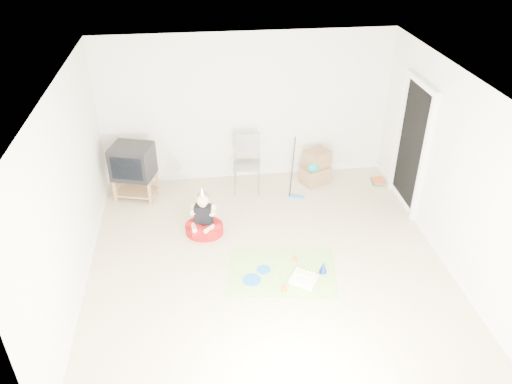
{
  "coord_description": "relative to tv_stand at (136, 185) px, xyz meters",
  "views": [
    {
      "loc": [
        -0.85,
        -5.49,
        4.55
      ],
      "look_at": [
        -0.1,
        0.4,
        0.9
      ],
      "focal_mm": 35.0,
      "sensor_mm": 36.0,
      "label": 1
    }
  ],
  "objects": [
    {
      "name": "party_mat",
      "position": [
        2.12,
        -2.22,
        -0.25
      ],
      "size": [
        1.62,
        1.29,
        0.01
      ],
      "primitive_type": "cube",
      "rotation": [
        0.0,
        0.0,
        -0.16
      ],
      "color": "#FB349C",
      "rests_on": "ground"
    },
    {
      "name": "blue_plate_far",
      "position": [
        1.69,
        -2.35,
        -0.24
      ],
      "size": [
        0.25,
        0.25,
        0.01
      ],
      "primitive_type": "cylinder",
      "rotation": [
        0.0,
        0.0,
        0.02
      ],
      "color": "blue",
      "rests_on": "party_mat"
    },
    {
      "name": "crt_tv",
      "position": [
        0.0,
        -0.0,
        0.44
      ],
      "size": [
        0.77,
        0.7,
        0.55
      ],
      "primitive_type": "cube",
      "rotation": [
        0.0,
        0.0,
        -0.3
      ],
      "color": "black",
      "rests_on": "tv_stand"
    },
    {
      "name": "book_pile",
      "position": [
        4.25,
        -0.04,
        -0.22
      ],
      "size": [
        0.25,
        0.3,
        0.06
      ],
      "color": "#226646",
      "rests_on": "ground"
    },
    {
      "name": "orange_cup_near",
      "position": [
        2.34,
        -2.02,
        -0.21
      ],
      "size": [
        0.07,
        0.07,
        0.07
      ],
      "primitive_type": "cylinder",
      "rotation": [
        0.0,
        0.0,
        0.21
      ],
      "color": "orange",
      "rests_on": "party_mat"
    },
    {
      "name": "floor_mop",
      "position": [
        2.7,
        -0.34,
        0.01
      ],
      "size": [
        0.26,
        0.32,
        1.0
      ],
      "color": "blue",
      "rests_on": "ground"
    },
    {
      "name": "folding_chair",
      "position": [
        1.89,
        0.04,
        0.23
      ],
      "size": [
        0.51,
        0.49,
        1.0
      ],
      "color": "gray",
      "rests_on": "ground"
    },
    {
      "name": "tv_stand",
      "position": [
        0.0,
        0.0,
        0.0
      ],
      "size": [
        0.76,
        0.59,
        0.42
      ],
      "color": "olive",
      "rests_on": "ground"
    },
    {
      "name": "ground",
      "position": [
        1.95,
        -1.94,
        -0.25
      ],
      "size": [
        5.0,
        5.0,
        0.0
      ],
      "primitive_type": "plane",
      "color": "beige",
      "rests_on": "ground"
    },
    {
      "name": "birthday_cake",
      "position": [
        2.37,
        -2.48,
        -0.21
      ],
      "size": [
        0.43,
        0.41,
        0.15
      ],
      "color": "white",
      "rests_on": "party_mat"
    },
    {
      "name": "cardboard_boxes",
      "position": [
        3.13,
        0.14,
        0.03
      ],
      "size": [
        0.58,
        0.54,
        0.6
      ],
      "color": "olive",
      "rests_on": "ground"
    },
    {
      "name": "doorway_recess",
      "position": [
        4.43,
        -0.74,
        0.77
      ],
      "size": [
        0.02,
        0.9,
        2.05
      ],
      "primitive_type": "cube",
      "color": "black",
      "rests_on": "ground"
    },
    {
      "name": "blue_plate_near",
      "position": [
        1.87,
        -2.15,
        -0.24
      ],
      "size": [
        0.22,
        0.22,
        0.01
      ],
      "primitive_type": "cylinder",
      "rotation": [
        0.0,
        0.0,
        0.22
      ],
      "color": "blue",
      "rests_on": "party_mat"
    },
    {
      "name": "orange_cup_far",
      "position": [
        2.09,
        -2.6,
        -0.21
      ],
      "size": [
        0.08,
        0.08,
        0.08
      ],
      "primitive_type": "cylinder",
      "rotation": [
        0.0,
        0.0,
        0.22
      ],
      "color": "orange",
      "rests_on": "party_mat"
    },
    {
      "name": "seated_woman",
      "position": [
        1.1,
        -1.18,
        -0.07
      ],
      "size": [
        0.7,
        0.7,
        0.83
      ],
      "color": "#AC110F",
      "rests_on": "ground"
    },
    {
      "name": "blue_party_hat",
      "position": [
        2.68,
        -2.3,
        -0.16
      ],
      "size": [
        0.15,
        0.15,
        0.17
      ],
      "primitive_type": "cone",
      "rotation": [
        0.0,
        0.0,
        -0.3
      ],
      "color": "#1833A8",
      "rests_on": "party_mat"
    }
  ]
}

